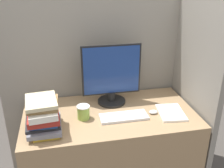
% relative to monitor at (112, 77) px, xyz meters
% --- Properties ---
extents(cubicle_panel_rear, '(1.74, 0.04, 1.64)m').
position_rel_monitor_xyz_m(cubicle_panel_rear, '(-0.05, 0.22, -0.16)').
color(cubicle_panel_rear, gray).
rests_on(cubicle_panel_rear, ground_plane).
extents(cubicle_panel_right, '(0.04, 0.78, 1.64)m').
position_rel_monitor_xyz_m(cubicle_panel_right, '(0.66, -0.15, -0.16)').
color(cubicle_panel_right, gray).
rests_on(cubicle_panel_right, ground_plane).
extents(desk, '(1.34, 0.72, 0.75)m').
position_rel_monitor_xyz_m(desk, '(-0.05, -0.18, -0.60)').
color(desk, '#937551').
rests_on(desk, ground_plane).
extents(monitor, '(0.49, 0.23, 0.50)m').
position_rel_monitor_xyz_m(monitor, '(0.00, 0.00, 0.00)').
color(monitor, black).
rests_on(monitor, desk).
extents(keyboard, '(0.36, 0.14, 0.02)m').
position_rel_monitor_xyz_m(keyboard, '(0.04, -0.27, -0.22)').
color(keyboard, silver).
rests_on(keyboard, desk).
extents(mouse, '(0.07, 0.05, 0.03)m').
position_rel_monitor_xyz_m(mouse, '(0.28, -0.26, -0.21)').
color(mouse, silver).
rests_on(mouse, desk).
extents(coffee_cup, '(0.10, 0.10, 0.11)m').
position_rel_monitor_xyz_m(coffee_cup, '(-0.26, -0.22, -0.17)').
color(coffee_cup, '#8CB247').
rests_on(coffee_cup, desk).
extents(book_stack, '(0.25, 0.30, 0.25)m').
position_rel_monitor_xyz_m(book_stack, '(-0.54, -0.33, -0.11)').
color(book_stack, gold).
rests_on(book_stack, desk).
extents(paper_pile, '(0.22, 0.28, 0.02)m').
position_rel_monitor_xyz_m(paper_pile, '(0.42, -0.29, -0.22)').
color(paper_pile, white).
rests_on(paper_pile, desk).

